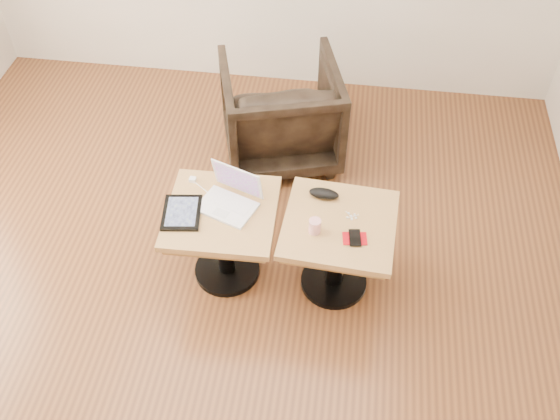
# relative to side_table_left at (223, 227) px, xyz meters

# --- Properties ---
(room_shell) EXTENTS (4.52, 4.52, 2.71)m
(room_shell) POSITION_rel_side_table_left_xyz_m (-0.04, -0.18, 0.94)
(room_shell) COLOR #54301B
(room_shell) RESTS_ON ground
(side_table_left) EXTENTS (0.63, 0.63, 0.55)m
(side_table_left) POSITION_rel_side_table_left_xyz_m (0.00, 0.00, 0.00)
(side_table_left) COLOR black
(side_table_left) RESTS_ON ground
(side_table_right) EXTENTS (0.64, 0.64, 0.55)m
(side_table_right) POSITION_rel_side_table_left_xyz_m (0.66, 0.00, 0.00)
(side_table_right) COLOR black
(side_table_right) RESTS_ON ground
(laptop) EXTENTS (0.38, 0.34, 0.22)m
(laptop) POSITION_rel_side_table_left_xyz_m (0.04, 0.06, 0.18)
(laptop) COLOR white
(laptop) RESTS_ON side_table_left
(tablet) EXTENTS (0.24, 0.29, 0.02)m
(tablet) POSITION_rel_side_table_left_xyz_m (-0.21, -0.06, 0.15)
(tablet) COLOR black
(tablet) RESTS_ON side_table_left
(charging_adapter) EXTENTS (0.04, 0.04, 0.02)m
(charging_adapter) POSITION_rel_side_table_left_xyz_m (-0.21, 0.21, 0.15)
(charging_adapter) COLOR white
(charging_adapter) RESTS_ON side_table_left
(glasses_case) EXTENTS (0.18, 0.09, 0.05)m
(glasses_case) POSITION_rel_side_table_left_xyz_m (0.55, 0.18, 0.16)
(glasses_case) COLOR black
(glasses_case) RESTS_ON side_table_right
(striped_cup) EXTENTS (0.08, 0.08, 0.08)m
(striped_cup) POSITION_rel_side_table_left_xyz_m (0.53, -0.08, 0.18)
(striped_cup) COLOR #E85462
(striped_cup) RESTS_ON side_table_right
(earbuds_tangle) EXTENTS (0.07, 0.06, 0.01)m
(earbuds_tangle) POSITION_rel_side_table_left_xyz_m (0.72, 0.05, 0.14)
(earbuds_tangle) COLOR white
(earbuds_tangle) RESTS_ON side_table_right
(phone_on_sleeve) EXTENTS (0.14, 0.12, 0.02)m
(phone_on_sleeve) POSITION_rel_side_table_left_xyz_m (0.74, -0.11, 0.14)
(phone_on_sleeve) COLOR #A00405
(phone_on_sleeve) RESTS_ON side_table_right
(armchair) EXTENTS (0.97, 0.99, 0.73)m
(armchair) POSITION_rel_side_table_left_xyz_m (0.17, 1.15, -0.05)
(armchair) COLOR black
(armchair) RESTS_ON ground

